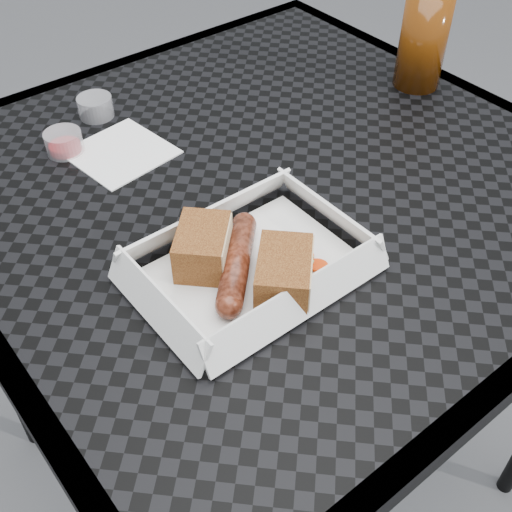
{
  "coord_description": "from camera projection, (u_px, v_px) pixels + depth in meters",
  "views": [
    {
      "loc": [
        -0.43,
        -0.52,
        1.24
      ],
      "look_at": [
        -0.13,
        -0.14,
        0.78
      ],
      "focal_mm": 45.0,
      "sensor_mm": 36.0,
      "label": 1
    }
  ],
  "objects": [
    {
      "name": "bread_far",
      "position": [
        284.0,
        273.0,
        0.67
      ],
      "size": [
        0.1,
        0.1,
        0.04
      ],
      "primitive_type": "cube",
      "rotation": [
        0.0,
        0.0,
        0.79
      ],
      "color": "brown",
      "rests_on": "food_tray"
    },
    {
      "name": "condiment_cup_empty",
      "position": [
        95.0,
        107.0,
        0.92
      ],
      "size": [
        0.05,
        0.05,
        0.03
      ],
      "primitive_type": "cylinder",
      "color": "silver",
      "rests_on": "patio_table"
    },
    {
      "name": "bread_near",
      "position": [
        203.0,
        247.0,
        0.69
      ],
      "size": [
        0.09,
        0.09,
        0.05
      ],
      "primitive_type": "cube",
      "rotation": [
        0.0,
        0.0,
        0.79
      ],
      "color": "brown",
      "rests_on": "food_tray"
    },
    {
      "name": "food_tray",
      "position": [
        250.0,
        269.0,
        0.7
      ],
      "size": [
        0.22,
        0.15,
        0.0
      ],
      "primitive_type": "cube",
      "color": "white",
      "rests_on": "patio_table"
    },
    {
      "name": "veg_garnish",
      "position": [
        301.0,
        264.0,
        0.7
      ],
      "size": [
        0.03,
        0.03,
        0.0
      ],
      "color": "#E53A09",
      "rests_on": "food_tray"
    },
    {
      "name": "napkin",
      "position": [
        121.0,
        153.0,
        0.86
      ],
      "size": [
        0.13,
        0.13,
        0.0
      ],
      "primitive_type": "cube",
      "rotation": [
        0.0,
        0.0,
        0.13
      ],
      "color": "white",
      "rests_on": "patio_table"
    },
    {
      "name": "drink_glass",
      "position": [
        423.0,
        41.0,
        0.95
      ],
      "size": [
        0.07,
        0.07,
        0.14
      ],
      "primitive_type": "cylinder",
      "color": "#4E2306",
      "rests_on": "patio_table"
    },
    {
      "name": "patio_table",
      "position": [
        267.0,
        218.0,
        0.88
      ],
      "size": [
        0.8,
        0.8,
        0.74
      ],
      "color": "black",
      "rests_on": "ground"
    },
    {
      "name": "ground",
      "position": [
        263.0,
        461.0,
        1.35
      ],
      "size": [
        60.0,
        60.0,
        0.0
      ],
      "primitive_type": "plane",
      "color": "#58585B",
      "rests_on": "ground"
    },
    {
      "name": "bratwurst",
      "position": [
        237.0,
        263.0,
        0.69
      ],
      "size": [
        0.12,
        0.12,
        0.03
      ],
      "rotation": [
        0.0,
        0.0,
        0.79
      ],
      "color": "maroon",
      "rests_on": "food_tray"
    },
    {
      "name": "condiment_cup_sauce",
      "position": [
        64.0,
        142.0,
        0.86
      ],
      "size": [
        0.05,
        0.05,
        0.03
      ],
      "primitive_type": "cylinder",
      "color": "maroon",
      "rests_on": "patio_table"
    }
  ]
}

